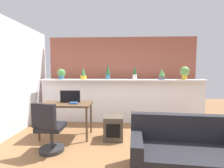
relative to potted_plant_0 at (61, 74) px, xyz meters
The scene contains 16 objects.
ground_plane 2.93m from the potted_plant_0, 48.76° to the right, with size 12.00×12.00×0.00m, color brown.
divider_wall 1.88m from the potted_plant_0, ahead, with size 4.54×0.16×1.18m, color white.
plant_shelf 1.71m from the potted_plant_0, ahead, with size 4.54×0.39×0.04m, color white.
brick_wall_behind 1.83m from the potted_plant_0, 21.06° to the left, with size 4.54×0.10×2.50m, color #9E5442.
potted_plant_0 is the anchor object (origin of this frame).
potted_plant_1 0.63m from the potted_plant_0, ahead, with size 0.17×0.17×0.33m.
potted_plant_2 1.31m from the potted_plant_0, ahead, with size 0.12×0.12×0.43m.
potted_plant_3 2.05m from the potted_plant_0, ahead, with size 0.12×0.12×0.39m.
potted_plant_4 2.79m from the potted_plant_0, ahead, with size 0.18×0.18×0.29m.
potted_plant_5 3.40m from the potted_plant_0, ahead, with size 0.25×0.25×0.35m.
desk 1.33m from the potted_plant_0, 65.56° to the right, with size 1.10×0.60×0.75m.
tv_monitor 1.19m from the potted_plant_0, 60.53° to the right, with size 0.44×0.04×0.27m, color black.
office_chair 2.04m from the potted_plant_0, 77.16° to the right, with size 0.48×0.49×0.91m.
side_cube_shelf 2.19m from the potted_plant_0, 36.49° to the right, with size 0.40×0.41×0.50m.
book_on_desk 1.42m from the potted_plant_0, 59.11° to the right, with size 0.16×0.11×0.04m, color #2D4C8C.
couch 3.60m from the potted_plant_0, 41.42° to the right, with size 1.62×0.89×0.80m.
Camera 1 is at (-0.07, -2.49, 1.45)m, focal length 25.68 mm.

